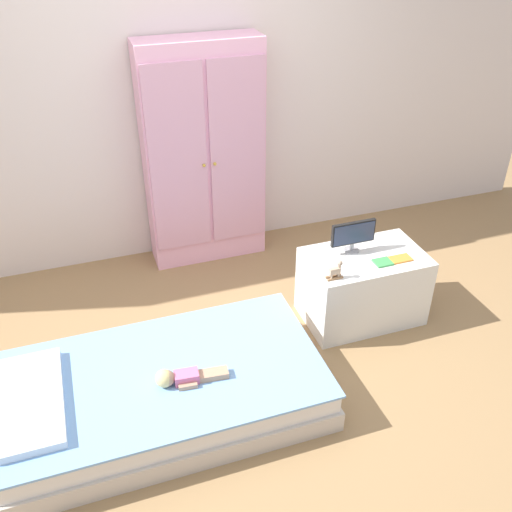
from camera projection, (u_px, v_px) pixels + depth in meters
ground_plane at (238, 374)px, 3.48m from camera, size 10.00×10.00×0.02m
back_wall at (168, 81)px, 3.99m from camera, size 6.40×0.05×2.70m
bed at (165, 391)px, 3.18m from camera, size 1.76×0.96×0.26m
pillow at (31, 401)px, 2.91m from camera, size 0.32×0.69×0.05m
doll at (178, 377)px, 3.02m from camera, size 0.39×0.14×0.10m
wardrobe at (204, 156)px, 4.17m from camera, size 0.87×0.32×1.67m
tv_stand at (362, 286)px, 3.81m from camera, size 0.77×0.48×0.49m
tv_monitor at (353, 234)px, 3.66m from camera, size 0.30×0.10×0.22m
rocking_horse_toy at (336, 270)px, 3.44m from camera, size 0.10×0.04×0.12m
book_green at (383, 262)px, 3.60m from camera, size 0.11×0.09×0.01m
book_orange at (400, 259)px, 3.64m from camera, size 0.15×0.08×0.01m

